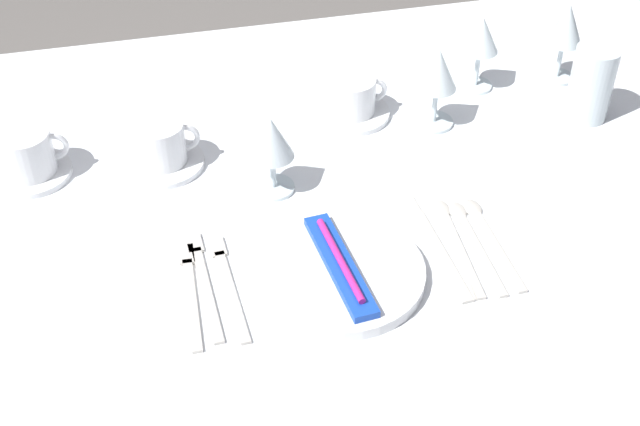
% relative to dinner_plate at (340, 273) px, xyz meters
% --- Properties ---
extents(dining_table, '(1.80, 1.11, 0.74)m').
position_rel_dinner_plate_xyz_m(dining_table, '(-0.02, 0.20, -0.09)').
color(dining_table, white).
rests_on(dining_table, ground).
extents(dinner_plate, '(0.24, 0.24, 0.02)m').
position_rel_dinner_plate_xyz_m(dinner_plate, '(0.00, 0.00, 0.00)').
color(dinner_plate, white).
rests_on(dinner_plate, dining_table).
extents(toothbrush_package, '(0.06, 0.21, 0.02)m').
position_rel_dinner_plate_xyz_m(toothbrush_package, '(0.00, 0.00, 0.02)').
color(toothbrush_package, blue).
rests_on(toothbrush_package, dinner_plate).
extents(fork_outer, '(0.03, 0.21, 0.00)m').
position_rel_dinner_plate_xyz_m(fork_outer, '(-0.15, 0.02, -0.01)').
color(fork_outer, beige).
rests_on(fork_outer, dining_table).
extents(fork_inner, '(0.03, 0.22, 0.00)m').
position_rel_dinner_plate_xyz_m(fork_inner, '(-0.19, 0.04, -0.01)').
color(fork_inner, beige).
rests_on(fork_inner, dining_table).
extents(fork_salad, '(0.03, 0.21, 0.00)m').
position_rel_dinner_plate_xyz_m(fork_salad, '(-0.21, 0.02, -0.01)').
color(fork_salad, beige).
rests_on(fork_salad, dining_table).
extents(dinner_knife, '(0.03, 0.24, 0.00)m').
position_rel_dinner_plate_xyz_m(dinner_knife, '(0.15, 0.02, -0.01)').
color(dinner_knife, beige).
rests_on(dinner_knife, dining_table).
extents(spoon_soup, '(0.03, 0.22, 0.01)m').
position_rel_dinner_plate_xyz_m(spoon_soup, '(0.18, 0.05, -0.01)').
color(spoon_soup, beige).
rests_on(spoon_soup, dining_table).
extents(spoon_dessert, '(0.03, 0.21, 0.01)m').
position_rel_dinner_plate_xyz_m(spoon_dessert, '(0.21, 0.04, -0.01)').
color(spoon_dessert, beige).
rests_on(spoon_dessert, dining_table).
extents(spoon_tea, '(0.03, 0.21, 0.01)m').
position_rel_dinner_plate_xyz_m(spoon_tea, '(0.24, 0.04, -0.01)').
color(spoon_tea, beige).
rests_on(spoon_tea, dining_table).
extents(saucer_left, '(0.13, 0.13, 0.01)m').
position_rel_dinner_plate_xyz_m(saucer_left, '(-0.22, 0.32, -0.00)').
color(saucer_left, white).
rests_on(saucer_left, dining_table).
extents(coffee_cup_left, '(0.10, 0.08, 0.07)m').
position_rel_dinner_plate_xyz_m(coffee_cup_left, '(-0.21, 0.32, 0.04)').
color(coffee_cup_left, white).
rests_on(coffee_cup_left, saucer_left).
extents(saucer_right, '(0.14, 0.14, 0.01)m').
position_rel_dinner_plate_xyz_m(saucer_right, '(0.12, 0.39, -0.00)').
color(saucer_right, white).
rests_on(saucer_right, dining_table).
extents(coffee_cup_right, '(0.11, 0.08, 0.06)m').
position_rel_dinner_plate_xyz_m(coffee_cup_right, '(0.12, 0.39, 0.03)').
color(coffee_cup_right, white).
rests_on(coffee_cup_right, saucer_right).
extents(saucer_far, '(0.13, 0.13, 0.01)m').
position_rel_dinner_plate_xyz_m(saucer_far, '(-0.43, 0.34, -0.00)').
color(saucer_far, white).
rests_on(saucer_far, dining_table).
extents(coffee_cup_far, '(0.11, 0.09, 0.07)m').
position_rel_dinner_plate_xyz_m(coffee_cup_far, '(-0.42, 0.34, 0.04)').
color(coffee_cup_far, white).
rests_on(coffee_cup_far, saucer_far).
extents(wine_glass_centre, '(0.07, 0.07, 0.13)m').
position_rel_dinner_plate_xyz_m(wine_glass_centre, '(-0.05, 0.22, 0.08)').
color(wine_glass_centre, silver).
rests_on(wine_glass_centre, dining_table).
extents(wine_glass_left, '(0.07, 0.07, 0.14)m').
position_rel_dinner_plate_xyz_m(wine_glass_left, '(0.37, 0.43, 0.09)').
color(wine_glass_left, silver).
rests_on(wine_glass_left, dining_table).
extents(wine_glass_right, '(0.07, 0.07, 0.14)m').
position_rel_dinner_plate_xyz_m(wine_glass_right, '(0.25, 0.33, 0.09)').
color(wine_glass_right, silver).
rests_on(wine_glass_right, dining_table).
extents(wine_glass_far, '(0.07, 0.07, 0.15)m').
position_rel_dinner_plate_xyz_m(wine_glass_far, '(0.53, 0.42, 0.10)').
color(wine_glass_far, silver).
rests_on(wine_glass_far, dining_table).
extents(drink_tumbler, '(0.07, 0.07, 0.13)m').
position_rel_dinner_plate_xyz_m(drink_tumbler, '(0.52, 0.29, 0.06)').
color(drink_tumbler, silver).
rests_on(drink_tumbler, dining_table).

